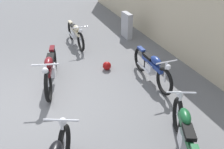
{
  "coord_description": "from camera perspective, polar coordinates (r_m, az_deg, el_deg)",
  "views": [
    {
      "loc": [
        5.25,
        -0.17,
        3.57
      ],
      "look_at": [
        0.32,
        1.74,
        0.55
      ],
      "focal_mm": 40.15,
      "sensor_mm": 36.0,
      "label": 1
    }
  ],
  "objects": [
    {
      "name": "ground_plane",
      "position": [
        6.35,
        -15.94,
        -5.8
      ],
      "size": [
        40.0,
        40.0,
        0.0
      ],
      "primitive_type": "plane",
      "color": "slate"
    },
    {
      "name": "building_wall",
      "position": [
        7.43,
        20.52,
        10.71
      ],
      "size": [
        18.0,
        0.3,
        2.76
      ],
      "primitive_type": "cube",
      "color": "beige",
      "rests_on": "ground_plane"
    },
    {
      "name": "stone_marker",
      "position": [
        9.7,
        3.39,
        11.09
      ],
      "size": [
        0.61,
        0.22,
        0.96
      ],
      "primitive_type": "cube",
      "rotation": [
        0.0,
        0.0,
        0.03
      ],
      "color": "#9E9EA3",
      "rests_on": "ground_plane"
    },
    {
      "name": "helmet",
      "position": [
        7.41,
        -1.17,
        1.99
      ],
      "size": [
        0.25,
        0.25,
        0.25
      ],
      "primitive_type": "sphere",
      "color": "maroon",
      "rests_on": "ground_plane"
    },
    {
      "name": "motorcycle_maroon",
      "position": [
        6.68,
        -13.83,
        1.17
      ],
      "size": [
        2.15,
        0.8,
        0.98
      ],
      "rotation": [
        0.0,
        0.0,
        -0.25
      ],
      "color": "black",
      "rests_on": "ground_plane"
    },
    {
      "name": "motorcycle_cream",
      "position": [
        9.13,
        -8.3,
        9.19
      ],
      "size": [
        1.92,
        0.54,
        0.86
      ],
      "rotation": [
        0.0,
        0.0,
        0.04
      ],
      "color": "black",
      "rests_on": "ground_plane"
    },
    {
      "name": "motorcycle_green",
      "position": [
        4.77,
        16.25,
        -12.82
      ],
      "size": [
        1.89,
        0.98,
        0.91
      ],
      "rotation": [
        0.0,
        0.0,
        2.72
      ],
      "color": "black",
      "rests_on": "ground_plane"
    },
    {
      "name": "motorcycle_blue",
      "position": [
        6.75,
        9.1,
        1.67
      ],
      "size": [
        2.03,
        0.57,
        0.91
      ],
      "rotation": [
        0.0,
        0.0,
        -0.01
      ],
      "color": "black",
      "rests_on": "ground_plane"
    }
  ]
}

